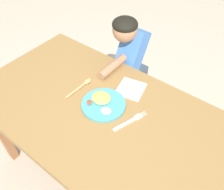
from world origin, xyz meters
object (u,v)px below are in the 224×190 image
Objects in this scene: fork at (130,121)px; person at (130,72)px; plate at (103,103)px; spoon at (82,86)px.

person is at bearing 52.43° from fork.
person is at bearing 106.41° from plate.
person is (0.05, 0.45, -0.17)m from spoon.
plate reaches higher than fork.
plate is at bearing 107.11° from fork.
fork is 0.97× the size of spoon.
spoon is at bearing 169.57° from plate.
person reaches higher than fork.
spoon is 0.20× the size of person.
plate is 0.53m from person.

